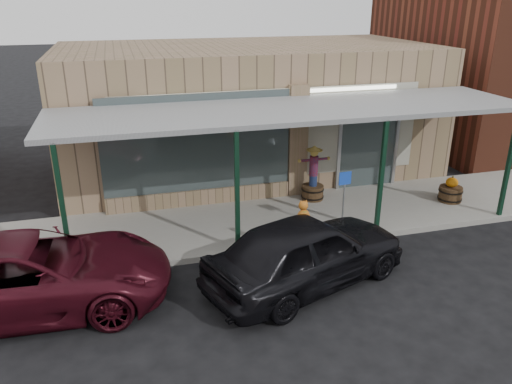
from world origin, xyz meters
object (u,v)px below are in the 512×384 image
object	(u,v)px
handicap_sign	(344,193)
parked_sedan	(307,251)
barrel_scarecrow	(313,181)
barrel_pumpkin	(450,192)
car_maroon	(30,274)

from	to	relation	value
handicap_sign	parked_sedan	world-z (taller)	handicap_sign
barrel_scarecrow	barrel_pumpkin	size ratio (longest dim) A/B	1.90
handicap_sign	barrel_pumpkin	bearing A→B (deg)	10.14
barrel_scarecrow	handicap_sign	world-z (taller)	barrel_scarecrow
barrel_scarecrow	barrel_pumpkin	bearing A→B (deg)	-13.56
handicap_sign	parked_sedan	bearing A→B (deg)	-135.64
barrel_scarecrow	car_maroon	size ratio (longest dim) A/B	0.30
barrel_pumpkin	parked_sedan	xyz separation A→B (m)	(-5.51, -2.84, 0.35)
parked_sedan	handicap_sign	bearing A→B (deg)	-61.73
parked_sedan	car_maroon	distance (m)	5.46
barrel_scarecrow	handicap_sign	size ratio (longest dim) A/B	1.03
barrel_scarecrow	barrel_pumpkin	world-z (taller)	barrel_scarecrow
handicap_sign	parked_sedan	size ratio (longest dim) A/B	0.32
car_maroon	barrel_pumpkin	bearing A→B (deg)	-76.01
barrel_pumpkin	parked_sedan	distance (m)	6.20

